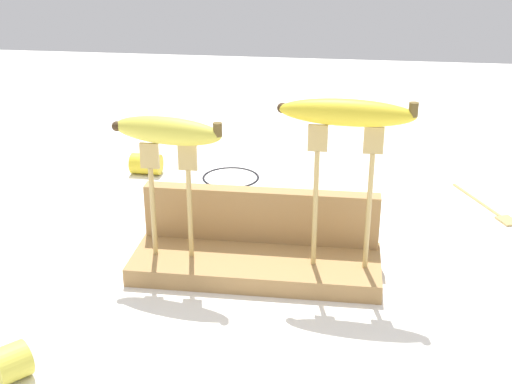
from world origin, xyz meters
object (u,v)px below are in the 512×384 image
Objects in this scene: fork_stand_right at (343,185)px; banana_raised_left at (167,131)px; banana_chunk_near at (146,164)px; banana_raised_right at (347,113)px; wire_coil at (231,177)px; fork_fallen_near at (490,208)px; banana_chunk_far at (12,362)px; fork_stand_left at (170,190)px.

fork_stand_right is 1.26× the size of banana_raised_left.
banana_chunk_near is at bearing 136.12° from fork_stand_right.
wire_coil is (-0.22, 0.37, -0.25)m from banana_raised_right.
fork_fallen_near is (0.26, 0.28, -0.14)m from fork_stand_right.
banana_chunk_near is 1.10× the size of banana_chunk_far.
banana_raised_right reaches higher than fork_stand_right.
fork_fallen_near is 0.65m from banana_chunk_near.
banana_chunk_far is 0.65m from wire_coil.
banana_raised_right is at bearing -132.51° from fork_fallen_near.
fork_stand_left is 0.94× the size of fork_fallen_near.
fork_stand_right is at bearing -0.00° from banana_raised_left.
fork_stand_right is 0.55m from banana_chunk_near.
banana_chunk_far is (-0.36, -0.26, -0.13)m from fork_stand_right.
banana_raised_left is 0.89× the size of banana_raised_right.
banana_raised_right is (0.24, -0.00, 0.03)m from banana_raised_left.
fork_stand_left is 0.24m from fork_stand_right.
banana_raised_left is 0.35m from banana_chunk_far.
banana_raised_right reaches higher than fork_fallen_near.
banana_chunk_far reaches higher than banana_chunk_near.
banana_chunk_near is at bearing 172.04° from fork_fallen_near.
banana_raised_left is 0.45m from banana_chunk_near.
fork_stand_left reaches higher than banana_chunk_near.
banana_raised_right is at bearing -43.89° from banana_chunk_near.
banana_chunk_far is at bearing -114.44° from banana_raised_left.
fork_stand_left is at bearing 65.55° from banana_chunk_far.
fork_stand_right is 3.65× the size of banana_chunk_far.
wire_coil is (0.17, -0.00, -0.02)m from banana_chunk_near.
banana_raised_right is 2.93× the size of banana_chunk_near.
banana_chunk_near is (-0.39, 0.37, -0.13)m from fork_stand_right.
fork_stand_right reaches higher than wire_coil.
banana_raised_right is 0.50m from banana_chunk_far.
banana_chunk_far reaches higher than fork_fallen_near.
banana_chunk_far is at bearing -102.46° from wire_coil.
fork_stand_right is 0.10m from banana_raised_right.
fork_fallen_near is at bearing 29.62° from banana_raised_left.
banana_chunk_near is 0.64m from banana_chunk_far.
banana_raised_right is 1.01× the size of fork_fallen_near.
banana_raised_right is 0.50m from wire_coil.
fork_fallen_near is 1.60× the size of wire_coil.
banana_raised_left is 1.45× the size of wire_coil.
fork_stand_left is 0.27m from banana_raised_right.
wire_coil is at bearing -0.17° from banana_chunk_near.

